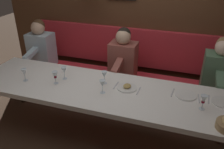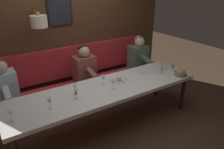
{
  "view_description": "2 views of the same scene",
  "coord_description": "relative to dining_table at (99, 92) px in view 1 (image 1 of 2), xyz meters",
  "views": [
    {
      "loc": [
        -2.25,
        -0.91,
        2.18
      ],
      "look_at": [
        0.05,
        -0.14,
        0.92
      ],
      "focal_mm": 37.57,
      "sensor_mm": 36.0,
      "label": 1
    },
    {
      "loc": [
        -2.62,
        1.57,
        2.32
      ],
      "look_at": [
        0.05,
        -0.14,
        0.92
      ],
      "focal_mm": 34.01,
      "sensor_mm": 36.0,
      "label": 2
    }
  ],
  "objects": [
    {
      "name": "diner_near",
      "position": [
        0.88,
        -0.04,
        0.13
      ],
      "size": [
        0.6,
        0.4,
        0.79
      ],
      "color": "#934C42",
      "rests_on": "banquette_bench"
    },
    {
      "name": "banquette_bench",
      "position": [
        0.89,
        0.0,
        -0.46
      ],
      "size": [
        0.52,
        3.39,
        0.45
      ],
      "primitive_type": "cube",
      "color": "red",
      "rests_on": "ground_plane"
    },
    {
      "name": "place_setting_0",
      "position": [
        0.09,
        -0.32,
        0.07
      ],
      "size": [
        0.24,
        0.31,
        0.05
      ],
      "color": "silver",
      "rests_on": "dining_table"
    },
    {
      "name": "wine_glass_4",
      "position": [
        -0.09,
        -0.08,
        0.17
      ],
      "size": [
        0.07,
        0.07,
        0.16
      ],
      "color": "silver",
      "rests_on": "dining_table"
    },
    {
      "name": "dining_table",
      "position": [
        0.0,
        0.0,
        0.0
      ],
      "size": [
        0.9,
        3.19,
        0.74
      ],
      "color": "white",
      "rests_on": "ground_plane"
    },
    {
      "name": "back_wall_panel",
      "position": [
        1.46,
        0.01,
        0.68
      ],
      "size": [
        0.59,
        4.59,
        2.9
      ],
      "color": "#51331E",
      "rests_on": "ground_plane"
    },
    {
      "name": "ground_plane",
      "position": [
        0.0,
        0.0,
        -0.68
      ],
      "size": [
        12.0,
        12.0,
        0.0
      ],
      "primitive_type": "plane",
      "color": "#4C3828"
    },
    {
      "name": "diner_nearest",
      "position": [
        0.88,
        -1.38,
        0.13
      ],
      "size": [
        0.6,
        0.4,
        0.79
      ],
      "color": "#567A5B",
      "rests_on": "banquette_bench"
    },
    {
      "name": "place_setting_1",
      "position": [
        0.13,
        -1.39,
        0.06
      ],
      "size": [
        0.24,
        0.31,
        0.01
      ],
      "color": "silver",
      "rests_on": "dining_table"
    },
    {
      "name": "wine_glass_7",
      "position": [
        -0.07,
        0.55,
        0.17
      ],
      "size": [
        0.07,
        0.07,
        0.16
      ],
      "color": "silver",
      "rests_on": "dining_table"
    },
    {
      "name": "wine_glass_5",
      "position": [
        0.07,
        0.5,
        0.17
      ],
      "size": [
        0.07,
        0.07,
        0.16
      ],
      "color": "silver",
      "rests_on": "dining_table"
    },
    {
      "name": "place_setting_2",
      "position": [
        0.15,
        -0.99,
        0.06
      ],
      "size": [
        0.24,
        0.32,
        0.01
      ],
      "color": "white",
      "rests_on": "dining_table"
    },
    {
      "name": "wine_glass_2",
      "position": [
        -0.06,
        -1.17,
        0.17
      ],
      "size": [
        0.07,
        0.07,
        0.16
      ],
      "color": "silver",
      "rests_on": "dining_table"
    },
    {
      "name": "diner_middle",
      "position": [
        0.88,
        1.39,
        0.13
      ],
      "size": [
        0.6,
        0.4,
        0.79
      ],
      "color": "silver",
      "rests_on": "banquette_bench"
    },
    {
      "name": "wine_glass_0",
      "position": [
        -0.13,
        0.96,
        0.17
      ],
      "size": [
        0.07,
        0.07,
        0.16
      ],
      "color": "silver",
      "rests_on": "dining_table"
    },
    {
      "name": "wine_glass_1",
      "position": [
        0.12,
        -0.02,
        0.17
      ],
      "size": [
        0.07,
        0.07,
        0.16
      ],
      "color": "silver",
      "rests_on": "dining_table"
    }
  ]
}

